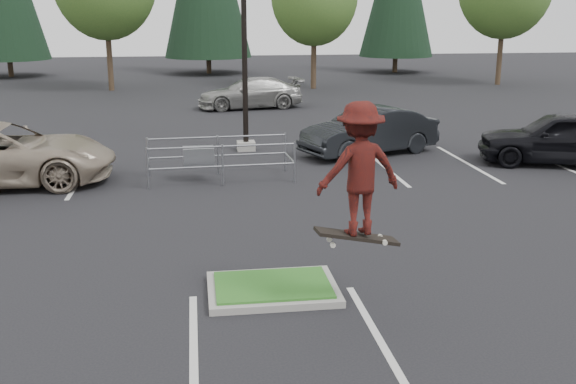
{
  "coord_description": "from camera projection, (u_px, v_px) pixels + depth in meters",
  "views": [
    {
      "loc": [
        -1.22,
        -10.58,
        4.69
      ],
      "look_at": [
        0.48,
        1.5,
        1.36
      ],
      "focal_mm": 42.0,
      "sensor_mm": 36.0,
      "label": 1
    }
  ],
  "objects": [
    {
      "name": "ground",
      "position": [
        273.0,
        292.0,
        11.51
      ],
      "size": [
        120.0,
        120.0,
        0.0
      ],
      "primitive_type": "plane",
      "color": "black",
      "rests_on": "ground"
    },
    {
      "name": "grass_median",
      "position": [
        273.0,
        288.0,
        11.48
      ],
      "size": [
        2.2,
        1.6,
        0.16
      ],
      "color": "gray",
      "rests_on": "ground"
    },
    {
      "name": "stall_lines",
      "position": [
        192.0,
        200.0,
        17.08
      ],
      "size": [
        22.62,
        17.6,
        0.01
      ],
      "color": "silver",
      "rests_on": "ground"
    },
    {
      "name": "light_pole",
      "position": [
        244.0,
        12.0,
        21.83
      ],
      "size": [
        0.7,
        0.6,
        10.12
      ],
      "color": "gray",
      "rests_on": "ground"
    },
    {
      "name": "cart_corral",
      "position": [
        204.0,
        155.0,
        18.8
      ],
      "size": [
        4.12,
        1.66,
        1.15
      ],
      "rotation": [
        0.0,
        0.0,
        0.05
      ],
      "color": "gray",
      "rests_on": "ground"
    },
    {
      "name": "skateboarder",
      "position": [
        359.0,
        170.0,
        10.09
      ],
      "size": [
        1.42,
        0.96,
        2.25
      ],
      "rotation": [
        0.0,
        0.0,
        3.31
      ],
      "color": "black",
      "rests_on": "ground"
    },
    {
      "name": "car_l_tan",
      "position": [
        1.0,
        154.0,
        18.38
      ],
      "size": [
        6.1,
        2.85,
        1.69
      ],
      "primitive_type": "imported",
      "rotation": [
        0.0,
        0.0,
        1.58
      ],
      "color": "gray",
      "rests_on": "ground"
    },
    {
      "name": "car_r_charc",
      "position": [
        369.0,
        131.0,
        22.23
      ],
      "size": [
        4.93,
        3.22,
        1.54
      ],
      "primitive_type": "imported",
      "rotation": [
        0.0,
        0.0,
        5.09
      ],
      "color": "black",
      "rests_on": "ground"
    },
    {
      "name": "car_r_black",
      "position": [
        562.0,
        138.0,
        20.76
      ],
      "size": [
        5.23,
        3.36,
        1.66
      ],
      "primitive_type": "imported",
      "rotation": [
        0.0,
        0.0,
        4.4
      ],
      "color": "black",
      "rests_on": "ground"
    },
    {
      "name": "car_far_silver",
      "position": [
        251.0,
        93.0,
        32.53
      ],
      "size": [
        5.29,
        2.78,
        1.46
      ],
      "primitive_type": "imported",
      "rotation": [
        0.0,
        0.0,
        4.86
      ],
      "color": "gray",
      "rests_on": "ground"
    }
  ]
}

